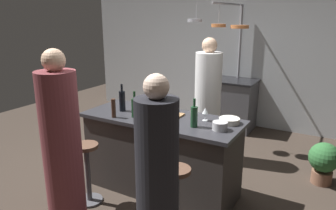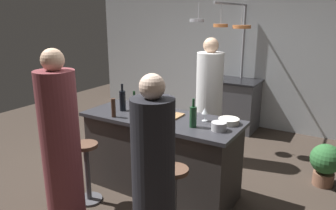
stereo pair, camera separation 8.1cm
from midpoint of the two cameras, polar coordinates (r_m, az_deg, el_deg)
ground_plane at (r=3.93m, az=-0.56°, el=-14.68°), size 9.00×9.00×0.00m
back_wall at (r=6.04m, az=13.96°, el=8.78°), size 6.40×0.16×2.60m
kitchen_island at (r=3.72m, az=-0.58°, el=-8.67°), size 1.80×0.72×0.90m
stove_range at (r=5.83m, az=12.21°, el=0.07°), size 0.80×0.64×0.89m
chef at (r=4.47m, az=7.79°, el=0.02°), size 0.36×0.36×1.71m
bar_stool_left at (r=3.64m, az=-13.53°, el=-11.12°), size 0.28×0.28×0.68m
guest_left at (r=3.20m, az=-17.80°, el=-7.04°), size 0.36×0.36×1.72m
bar_stool_right at (r=3.05m, az=1.86°, el=-16.29°), size 0.28×0.28×0.68m
guest_right at (r=2.57m, az=-1.68°, el=-13.49°), size 0.34×0.34×1.60m
overhead_pot_rack at (r=5.15m, az=11.56°, el=11.61°), size 0.88×1.38×2.17m
potted_plant at (r=4.33m, az=26.69°, el=-9.08°), size 0.36×0.36×0.52m
cutting_board at (r=3.61m, az=0.62°, el=-1.72°), size 0.32×0.22×0.02m
pepper_mill at (r=3.57m, az=-9.04°, el=-0.50°), size 0.05×0.05×0.21m
wine_bottle_green at (r=3.23m, az=5.20°, el=-2.02°), size 0.07×0.07×0.30m
wine_bottle_dark at (r=3.79m, az=-7.48°, el=0.83°), size 0.07×0.07×0.32m
wine_bottle_rose at (r=3.73m, az=-2.41°, el=0.65°), size 0.07×0.07×0.31m
wine_bottle_red at (r=3.55m, az=-5.33°, el=-0.37°), size 0.07×0.07×0.29m
wine_glass_near_left_guest at (r=3.22m, az=0.41°, el=-2.15°), size 0.07×0.07×0.15m
wine_glass_by_chef at (r=3.42m, az=7.24°, el=-1.17°), size 0.07×0.07×0.15m
mixing_bowl_ceramic at (r=3.40m, az=11.43°, el=-2.83°), size 0.22×0.22×0.06m
mixing_bowl_blue at (r=3.39m, az=-2.34°, el=-2.53°), size 0.15×0.15×0.06m
mixing_bowl_steel at (r=3.19m, az=9.75°, el=-3.77°), size 0.15×0.15×0.08m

